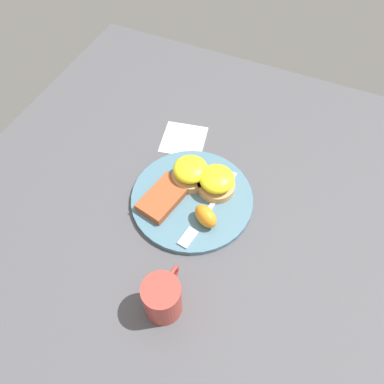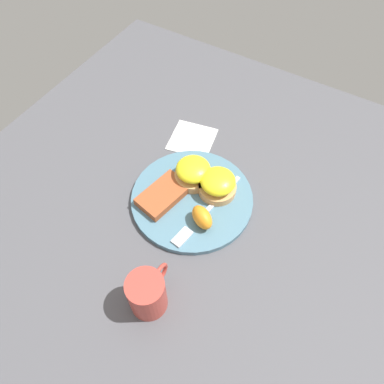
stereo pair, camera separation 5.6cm
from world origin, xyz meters
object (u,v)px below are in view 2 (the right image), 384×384
object	(u,v)px
cup	(148,294)
sandwich_benedict_left	(218,184)
orange_wedge	(202,217)
fork	(204,214)
sandwich_benedict_right	(193,172)
hashbrown_patty	(163,195)

from	to	relation	value
cup	sandwich_benedict_left	bearing A→B (deg)	2.00
orange_wedge	cup	size ratio (longest dim) A/B	0.58
sandwich_benedict_left	fork	xyz separation A→B (m)	(-0.07, -0.01, -0.02)
orange_wedge	cup	bearing A→B (deg)	179.61
fork	sandwich_benedict_right	bearing A→B (deg)	44.83
fork	cup	xyz separation A→B (m)	(-0.22, -0.00, 0.03)
hashbrown_patty	fork	world-z (taller)	hashbrown_patty
sandwich_benedict_right	hashbrown_patty	distance (m)	0.09
orange_wedge	fork	distance (m)	0.03
sandwich_benedict_left	fork	world-z (taller)	sandwich_benedict_left
cup	sandwich_benedict_right	bearing A→B (deg)	14.42
fork	cup	size ratio (longest dim) A/B	2.22
hashbrown_patty	orange_wedge	size ratio (longest dim) A/B	1.96
cup	orange_wedge	bearing A→B (deg)	-0.39
sandwich_benedict_left	orange_wedge	size ratio (longest dim) A/B	1.45
orange_wedge	cup	xyz separation A→B (m)	(-0.20, 0.00, 0.01)
sandwich_benedict_left	fork	size ratio (longest dim) A/B	0.38
fork	cup	distance (m)	0.22
sandwich_benedict_right	hashbrown_patty	bearing A→B (deg)	157.84
sandwich_benedict_left	fork	bearing A→B (deg)	-175.42
sandwich_benedict_left	cup	world-z (taller)	cup
fork	cup	bearing A→B (deg)	-178.82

